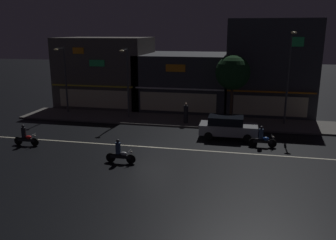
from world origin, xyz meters
TOP-DOWN VIEW (x-y plane):
  - ground_plane at (0.00, 0.00)m, footprint 140.00×140.00m
  - lane_divider_stripe at (0.00, 0.00)m, footprint 26.99×0.16m
  - sidewalk_far at (0.00, 7.64)m, footprint 28.41×4.29m
  - storefront_left_block at (-0.00, 14.28)m, footprint 9.24×9.14m
  - storefront_center_block at (-8.52, 13.27)m, footprint 9.28×7.11m
  - storefront_right_block at (8.52, 12.91)m, footprint 8.17×6.38m
  - streetlamp_west at (-10.78, 8.25)m, footprint 0.44×1.64m
  - streetlamp_mid at (-4.19, 7.39)m, footprint 0.44×1.64m
  - streetlamp_east at (9.67, 7.86)m, footprint 0.44×1.64m
  - pedestrian_on_sidewalk at (1.32, 6.63)m, footprint 0.39×0.39m
  - street_tree at (5.13, 7.70)m, footprint 2.95×2.95m
  - parked_car_near_kerb at (5.04, 3.36)m, footprint 4.30×1.98m
  - motorcycle_lead at (-1.20, -3.28)m, footprint 1.90×0.60m
  - motorcycle_following at (-8.89, -1.41)m, footprint 1.90×0.60m
  - motorcycle_opposite_lane at (7.50, 1.66)m, footprint 1.90×0.60m
  - traffic_cone at (6.93, 4.40)m, footprint 0.36×0.36m

SIDE VIEW (x-z plane):
  - ground_plane at x=0.00m, z-range 0.00..0.00m
  - lane_divider_stripe at x=0.00m, z-range 0.00..0.01m
  - sidewalk_far at x=0.00m, z-range 0.00..0.14m
  - traffic_cone at x=6.93m, z-range 0.00..0.55m
  - motorcycle_lead at x=-1.20m, z-range -0.13..1.39m
  - motorcycle_following at x=-8.89m, z-range -0.13..1.39m
  - motorcycle_opposite_lane at x=7.50m, z-range -0.13..1.39m
  - parked_car_near_kerb at x=5.04m, z-range 0.03..1.70m
  - pedestrian_on_sidewalk at x=1.32m, z-range 0.07..1.84m
  - storefront_left_block at x=0.00m, z-range 0.00..5.59m
  - storefront_center_block at x=-8.52m, z-range 0.00..7.25m
  - streetlamp_west at x=-10.78m, z-range 0.76..7.05m
  - streetlamp_mid at x=-4.19m, z-range 0.76..7.05m
  - street_tree at x=5.13m, z-range 1.56..7.38m
  - storefront_right_block at x=8.52m, z-range -0.01..8.98m
  - streetlamp_east at x=9.67m, z-range 0.79..8.60m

